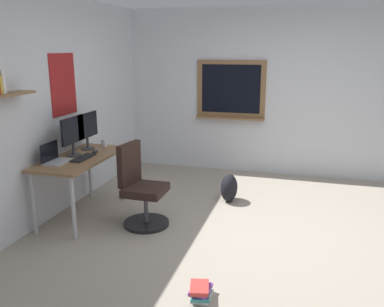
{
  "coord_description": "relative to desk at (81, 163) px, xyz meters",
  "views": [
    {
      "loc": [
        -4.07,
        -0.46,
        1.98
      ],
      "look_at": [
        0.11,
        0.72,
        0.85
      ],
      "focal_mm": 38.1,
      "sensor_mm": 36.0,
      "label": 1
    }
  ],
  "objects": [
    {
      "name": "book_stack_on_floor",
      "position": [
        -1.27,
        -1.8,
        -0.6
      ],
      "size": [
        0.25,
        0.2,
        0.12
      ],
      "color": "silver",
      "rests_on": "ground"
    },
    {
      "name": "office_chair",
      "position": [
        -0.05,
        -0.78,
        -0.25
      ],
      "size": [
        0.52,
        0.52,
        0.95
      ],
      "color": "black",
      "rests_on": "ground"
    },
    {
      "name": "computer_mouse",
      "position": [
        0.21,
        -0.08,
        0.1
      ],
      "size": [
        0.1,
        0.06,
        0.03
      ],
      "primitive_type": "ellipsoid",
      "color": "#262628",
      "rests_on": "desk"
    },
    {
      "name": "desk",
      "position": [
        0.0,
        0.0,
        0.0
      ],
      "size": [
        1.32,
        0.6,
        0.74
      ],
      "color": "olive",
      "rests_on": "ground"
    },
    {
      "name": "monitor_primary",
      "position": [
        0.03,
        0.1,
        0.35
      ],
      "size": [
        0.46,
        0.17,
        0.46
      ],
      "color": "#38383D",
      "rests_on": "desk"
    },
    {
      "name": "monitor_secondary",
      "position": [
        0.36,
        0.1,
        0.35
      ],
      "size": [
        0.46,
        0.17,
        0.46
      ],
      "color": "#38383D",
      "rests_on": "desk"
    },
    {
      "name": "coffee_mug",
      "position": [
        0.56,
        -0.03,
        0.13
      ],
      "size": [
        0.08,
        0.08,
        0.09
      ],
      "primitive_type": "cylinder",
      "color": "silver",
      "rests_on": "desk"
    },
    {
      "name": "wall_back",
      "position": [
        -0.03,
        0.38,
        0.65
      ],
      "size": [
        5.0,
        0.3,
        2.6
      ],
      "color": "silver",
      "rests_on": "ground"
    },
    {
      "name": "backpack",
      "position": [
        0.95,
        -1.61,
        -0.47
      ],
      "size": [
        0.32,
        0.22,
        0.37
      ],
      "primitive_type": "ellipsoid",
      "color": "black",
      "rests_on": "ground"
    },
    {
      "name": "ground_plane",
      "position": [
        -0.03,
        -2.07,
        -0.66
      ],
      "size": [
        5.2,
        5.2,
        0.0
      ],
      "primitive_type": "plane",
      "color": "#9E9384",
      "rests_on": "ground"
    },
    {
      "name": "laptop",
      "position": [
        -0.3,
        0.15,
        0.14
      ],
      "size": [
        0.31,
        0.21,
        0.23
      ],
      "color": "#ADAFB5",
      "rests_on": "desk"
    },
    {
      "name": "wall_right",
      "position": [
        2.42,
        -2.04,
        0.65
      ],
      "size": [
        0.22,
        5.0,
        2.6
      ],
      "color": "silver",
      "rests_on": "ground"
    },
    {
      "name": "keyboard",
      "position": [
        -0.07,
        -0.08,
        0.09
      ],
      "size": [
        0.37,
        0.13,
        0.02
      ],
      "primitive_type": "cube",
      "color": "black",
      "rests_on": "desk"
    }
  ]
}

